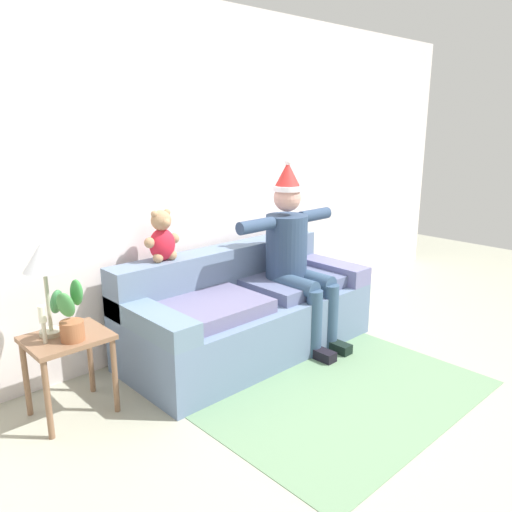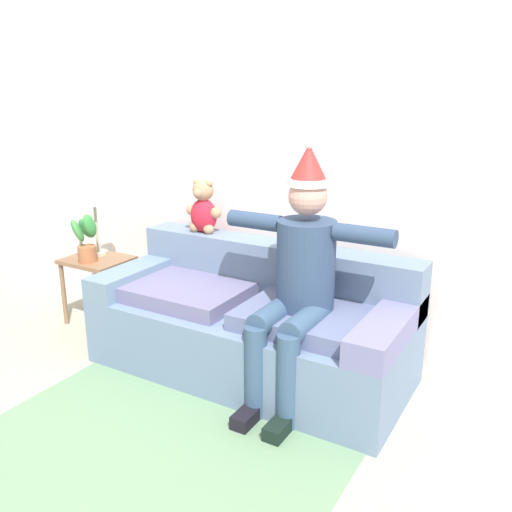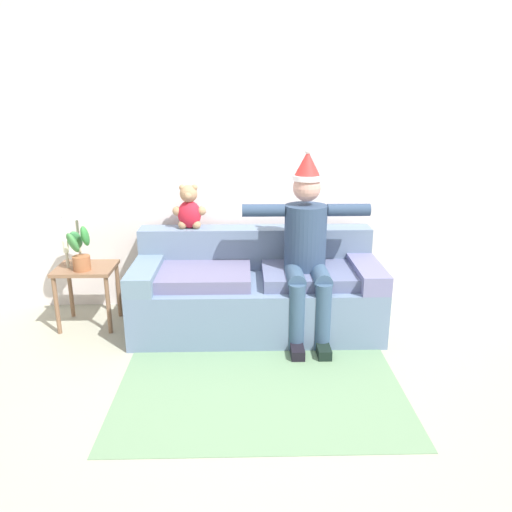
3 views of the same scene
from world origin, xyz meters
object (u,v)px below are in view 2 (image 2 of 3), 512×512
Objects in this scene: side_table at (98,270)px; table_lamp at (94,196)px; candle_tall at (80,238)px; potted_plant at (86,239)px; person_seated at (298,274)px; teddy_bear at (203,209)px; couch at (253,323)px.

table_lamp is at bearing 125.74° from side_table.
side_table is 0.28m from candle_tall.
person_seated is at bearing -3.76° from potted_plant.
person_seated is 1.92m from table_lamp.
teddy_bear is 0.72× the size of side_table.
potted_plant is 1.67× the size of candle_tall.
couch is 3.44× the size of table_lamp.
couch is at bearing -4.75° from table_lamp.
teddy_bear is at bearing 155.74° from person_seated.
potted_plant reaches higher than side_table.
side_table is at bearing 8.44° from candle_tall.
side_table is at bearing 178.27° from couch.
person_seated is 3.88× the size of potted_plant.
person_seated is 6.49× the size of candle_tall.
couch is 1.44m from side_table.
couch is 0.62m from person_seated.
table_lamp is at bearing 171.45° from person_seated.
candle_tall is (-0.13, 0.06, -0.02)m from potted_plant.
potted_plant reaches higher than couch.
couch is at bearing 1.57° from potted_plant.
candle_tall is at bearing -127.39° from table_lamp.
table_lamp is (-1.88, 0.28, 0.22)m from person_seated.
teddy_bear is at bearing 20.02° from potted_plant.
candle_tall is at bearing -165.77° from teddy_bear.
teddy_bear is (-0.57, 0.28, 0.65)m from couch.
couch reaches higher than candle_tall.
person_seated reaches higher than teddy_bear.
teddy_bear is at bearing 9.39° from table_lamp.
person_seated reaches higher than table_lamp.
teddy_bear is 1.63× the size of candle_tall.
potted_plant reaches higher than candle_tall.
table_lamp is at bearing -170.61° from teddy_bear.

